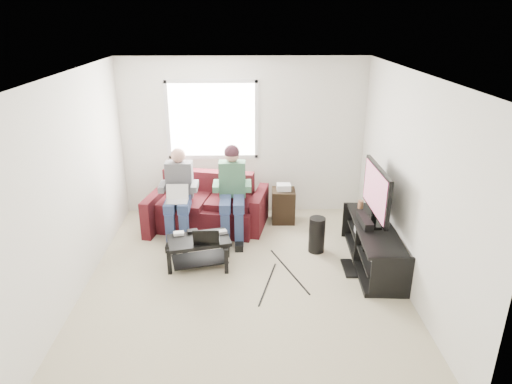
% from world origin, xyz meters
% --- Properties ---
extents(floor, '(4.50, 4.50, 0.00)m').
position_xyz_m(floor, '(0.00, 0.00, 0.00)').
color(floor, '#BBB092').
rests_on(floor, ground).
extents(ceiling, '(4.50, 4.50, 0.00)m').
position_xyz_m(ceiling, '(0.00, 0.00, 2.60)').
color(ceiling, white).
rests_on(ceiling, wall_back).
extents(wall_back, '(4.50, 0.00, 4.50)m').
position_xyz_m(wall_back, '(0.00, 2.25, 1.30)').
color(wall_back, silver).
rests_on(wall_back, floor).
extents(wall_front, '(4.50, 0.00, 4.50)m').
position_xyz_m(wall_front, '(0.00, -2.25, 1.30)').
color(wall_front, silver).
rests_on(wall_front, floor).
extents(wall_left, '(0.00, 4.50, 4.50)m').
position_xyz_m(wall_left, '(-2.00, 0.00, 1.30)').
color(wall_left, silver).
rests_on(wall_left, floor).
extents(wall_right, '(0.00, 4.50, 4.50)m').
position_xyz_m(wall_right, '(2.00, 0.00, 1.30)').
color(wall_right, silver).
rests_on(wall_right, floor).
extents(window, '(1.48, 0.04, 1.28)m').
position_xyz_m(window, '(-0.50, 2.23, 1.60)').
color(window, white).
rests_on(window, wall_back).
extents(sofa, '(1.97, 1.14, 0.84)m').
position_xyz_m(sofa, '(-0.57, 1.61, 0.31)').
color(sofa, '#431015').
rests_on(sofa, floor).
extents(person_left, '(0.40, 0.71, 1.35)m').
position_xyz_m(person_left, '(-0.97, 1.29, 0.74)').
color(person_left, navy).
rests_on(person_left, sofa).
extents(person_right, '(0.40, 0.71, 1.39)m').
position_xyz_m(person_right, '(-0.17, 1.31, 0.80)').
color(person_right, navy).
rests_on(person_right, sofa).
extents(laptop_silver, '(0.38, 0.33, 0.24)m').
position_xyz_m(laptop_silver, '(-0.97, 1.08, 0.72)').
color(laptop_silver, silver).
rests_on(laptop_silver, person_left).
extents(coffee_table, '(0.90, 0.68, 0.40)m').
position_xyz_m(coffee_table, '(-0.60, 0.39, 0.30)').
color(coffee_table, black).
rests_on(coffee_table, floor).
extents(laptop_black, '(0.40, 0.33, 0.24)m').
position_xyz_m(laptop_black, '(-0.48, 0.31, 0.52)').
color(laptop_black, black).
rests_on(laptop_black, coffee_table).
extents(controller_a, '(0.15, 0.11, 0.04)m').
position_xyz_m(controller_a, '(-0.88, 0.51, 0.42)').
color(controller_a, silver).
rests_on(controller_a, coffee_table).
extents(controller_b, '(0.16, 0.13, 0.04)m').
position_xyz_m(controller_b, '(-0.70, 0.57, 0.42)').
color(controller_b, black).
rests_on(controller_b, coffee_table).
extents(controller_c, '(0.16, 0.13, 0.04)m').
position_xyz_m(controller_c, '(-0.30, 0.54, 0.42)').
color(controller_c, gray).
rests_on(controller_c, coffee_table).
extents(tv_stand, '(0.60, 1.70, 0.56)m').
position_xyz_m(tv_stand, '(1.76, 0.37, 0.25)').
color(tv_stand, black).
rests_on(tv_stand, floor).
extents(tv, '(0.12, 1.10, 0.81)m').
position_xyz_m(tv, '(1.75, 0.47, 1.02)').
color(tv, black).
rests_on(tv, tv_stand).
extents(soundbar, '(0.12, 0.50, 0.10)m').
position_xyz_m(soundbar, '(1.64, 0.47, 0.61)').
color(soundbar, black).
rests_on(soundbar, tv_stand).
extents(drink_cup, '(0.08, 0.08, 0.12)m').
position_xyz_m(drink_cup, '(1.71, 1.00, 0.62)').
color(drink_cup, '#9F6744').
rests_on(drink_cup, tv_stand).
extents(console_white, '(0.30, 0.22, 0.06)m').
position_xyz_m(console_white, '(1.76, -0.03, 0.32)').
color(console_white, silver).
rests_on(console_white, tv_stand).
extents(console_grey, '(0.34, 0.26, 0.08)m').
position_xyz_m(console_grey, '(1.76, 0.67, 0.33)').
color(console_grey, gray).
rests_on(console_grey, tv_stand).
extents(console_black, '(0.38, 0.30, 0.07)m').
position_xyz_m(console_black, '(1.76, 0.32, 0.33)').
color(console_black, black).
rests_on(console_black, tv_stand).
extents(subwoofer, '(0.23, 0.23, 0.52)m').
position_xyz_m(subwoofer, '(1.04, 0.74, 0.26)').
color(subwoofer, black).
rests_on(subwoofer, floor).
extents(keyboard_floor, '(0.17, 0.47, 0.03)m').
position_xyz_m(keyboard_floor, '(1.41, 0.23, 0.01)').
color(keyboard_floor, black).
rests_on(keyboard_floor, floor).
extents(end_table, '(0.37, 0.37, 0.65)m').
position_xyz_m(end_table, '(0.65, 1.78, 0.29)').
color(end_table, black).
rests_on(end_table, floor).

